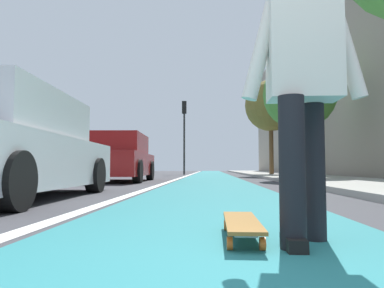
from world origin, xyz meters
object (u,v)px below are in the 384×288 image
at_px(traffic_light, 184,124).
at_px(street_tree_mid, 299,94).
at_px(parked_car_mid, 119,159).
at_px(skateboard, 242,224).
at_px(street_tree_far, 271,106).
at_px(skater_person, 303,80).
at_px(parked_car_near, 3,149).
at_px(pedestrian_distant, 306,152).

xyz_separation_m(traffic_light, street_tree_mid, (-9.87, -4.94, -0.10)).
bearing_deg(parked_car_mid, skateboard, -161.38).
bearing_deg(street_tree_mid, street_tree_far, 0.00).
distance_m(skater_person, parked_car_near, 4.34).
relative_size(street_tree_far, pedestrian_distant, 3.19).
bearing_deg(skater_person, parked_car_near, 50.86).
xyz_separation_m(parked_car_near, traffic_light, (18.39, -1.15, 2.54)).
height_order(parked_car_near, street_tree_far, street_tree_far).
xyz_separation_m(parked_car_mid, street_tree_far, (8.24, -6.17, 3.05)).
relative_size(parked_car_near, street_tree_mid, 1.04).
height_order(skateboard, parked_car_near, parked_car_near).
bearing_deg(pedestrian_distant, skater_person, 165.38).
distance_m(parked_car_near, traffic_light, 18.60).
bearing_deg(street_tree_mid, traffic_light, 26.57).
relative_size(skateboard, skater_person, 0.51).
xyz_separation_m(skater_person, street_tree_mid, (11.25, -2.72, 2.19)).
bearing_deg(traffic_light, street_tree_far, -125.57).
relative_size(street_tree_mid, street_tree_far, 0.86).
height_order(parked_car_near, parked_car_mid, parked_car_mid).
height_order(skater_person, parked_car_mid, skater_person).
xyz_separation_m(street_tree_mid, street_tree_far, (6.34, 0.00, 0.65)).
height_order(skater_person, street_tree_far, street_tree_far).
xyz_separation_m(parked_car_mid, pedestrian_distant, (0.34, -5.98, 0.20)).
distance_m(parked_car_near, pedestrian_distant, 9.12).
relative_size(skateboard, pedestrian_distant, 0.52).
distance_m(parked_car_near, street_tree_mid, 10.75).
distance_m(parked_car_mid, traffic_light, 12.10).
bearing_deg(traffic_light, parked_car_near, 176.42).
relative_size(parked_car_mid, street_tree_mid, 0.99).
distance_m(traffic_light, street_tree_far, 6.09).
bearing_deg(skateboard, parked_car_mid, 18.62).
height_order(skateboard, street_tree_far, street_tree_far).
distance_m(street_tree_far, pedestrian_distant, 8.40).
relative_size(parked_car_mid, pedestrian_distant, 2.72).
relative_size(street_tree_mid, pedestrian_distant, 2.75).
distance_m(skateboard, street_tree_mid, 11.91).
bearing_deg(parked_car_mid, skater_person, -159.77).
distance_m(skateboard, street_tree_far, 18.09).
xyz_separation_m(skater_person, traffic_light, (21.13, 2.21, 2.30)).
height_order(parked_car_mid, pedestrian_distant, pedestrian_distant).
relative_size(parked_car_near, traffic_light, 0.99).
bearing_deg(parked_car_mid, street_tree_mid, -72.88).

